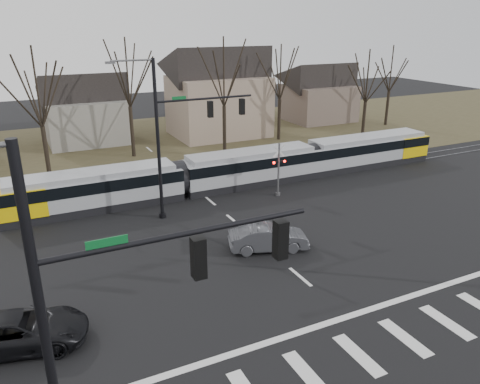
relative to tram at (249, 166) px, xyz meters
name	(u,v)px	position (x,y,z in m)	size (l,w,h in m)	color
ground	(323,296)	(-4.23, -16.00, -1.48)	(140.00, 140.00, 0.00)	black
grass_verge	(144,145)	(-4.23, 16.00, -1.48)	(140.00, 28.00, 0.01)	#38331E
crosswalk	(382,346)	(-4.23, -20.00, -1.48)	(27.00, 2.60, 0.01)	silver
stop_line	(348,317)	(-4.23, -17.80, -1.48)	(28.00, 0.35, 0.01)	silver
lane_dashes	(200,192)	(-4.23, 0.00, -1.48)	(0.18, 30.00, 0.01)	silver
rail_pair	(201,192)	(-4.23, -0.20, -1.45)	(90.00, 1.52, 0.06)	#59595E
tram	(249,166)	(0.00, 0.00, 0.00)	(35.87, 2.66, 2.72)	gray
sedan	(268,238)	(-4.21, -10.60, -0.75)	(4.73, 2.84, 1.47)	#404147
suv	(19,331)	(-17.22, -13.69, -0.75)	(5.67, 3.52, 1.46)	black
signal_pole_near_left	(120,322)	(-14.64, -22.00, 4.22)	(9.28, 0.44, 10.20)	black
signal_pole_far	(182,131)	(-6.64, -3.50, 4.22)	(9.28, 0.44, 10.20)	black
rail_crossing_signal	(279,171)	(0.77, -3.21, 0.40)	(1.08, 0.36, 4.00)	#59595B
tree_row	(179,105)	(-2.23, 10.00, 3.52)	(59.20, 7.20, 10.00)	black
house_b	(85,105)	(-9.23, 20.00, 2.49)	(8.64, 7.56, 7.65)	gray
house_c	(218,88)	(4.77, 17.00, 3.75)	(10.80, 8.64, 10.10)	gray
house_d	(319,90)	(19.77, 19.00, 2.49)	(8.64, 7.56, 7.65)	brown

